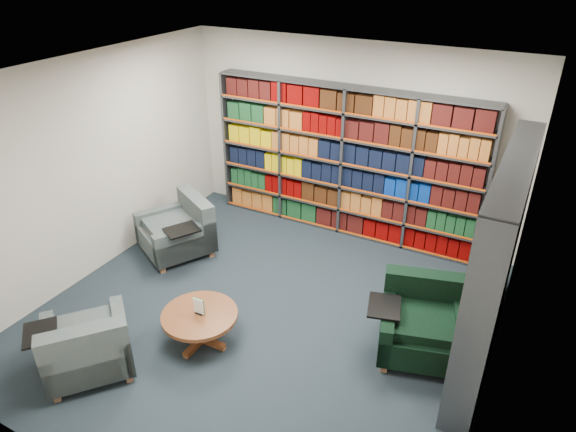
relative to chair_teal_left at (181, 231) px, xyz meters
The scene contains 7 objects.
room_shell 2.17m from the chair_teal_left, 21.48° to the right, with size 5.02×5.02×2.82m.
bookshelf_back 2.53m from the chair_teal_left, 43.23° to the left, with size 4.00×0.28×2.20m.
bookshelf_right 4.17m from the chair_teal_left, ahead, with size 0.28×2.50×2.20m.
chair_teal_left is the anchor object (origin of this frame).
chair_green_right 3.55m from the chair_teal_left, ahead, with size 1.14×1.08×0.80m.
chair_teal_front 2.42m from the chair_teal_left, 74.34° to the right, with size 1.16×1.16×0.75m.
coffee_table 1.98m from the chair_teal_left, 45.88° to the right, with size 0.83×0.83×0.58m.
Camera 1 is at (2.51, -4.14, 3.94)m, focal length 32.00 mm.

